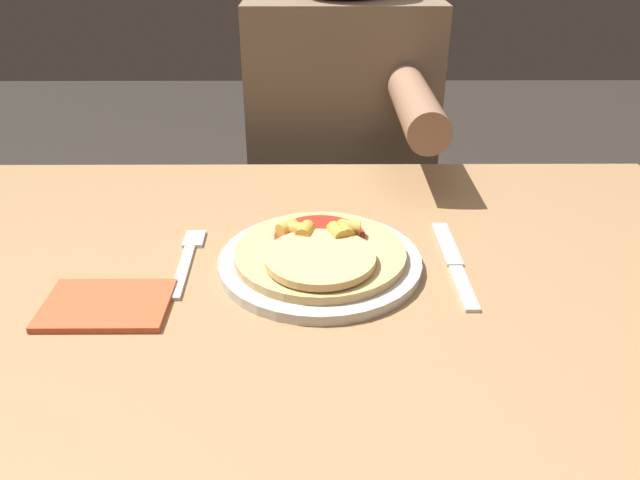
{
  "coord_description": "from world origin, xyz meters",
  "views": [
    {
      "loc": [
        0.03,
        -0.65,
        1.18
      ],
      "look_at": [
        0.04,
        0.06,
        0.8
      ],
      "focal_mm": 35.0,
      "sensor_mm": 36.0,
      "label": 1
    }
  ],
  "objects_px": {
    "plate": "(320,262)",
    "fork": "(188,257)",
    "pizza": "(320,252)",
    "person_diner": "(342,149)",
    "knife": "(454,263)",
    "dining_table": "(293,359)"
  },
  "relations": [
    {
      "from": "dining_table",
      "to": "person_diner",
      "type": "relative_size",
      "value": 1.04
    },
    {
      "from": "dining_table",
      "to": "fork",
      "type": "bearing_deg",
      "value": 151.34
    },
    {
      "from": "pizza",
      "to": "fork",
      "type": "relative_size",
      "value": 1.28
    },
    {
      "from": "dining_table",
      "to": "pizza",
      "type": "bearing_deg",
      "value": 55.26
    },
    {
      "from": "plate",
      "to": "knife",
      "type": "relative_size",
      "value": 1.21
    },
    {
      "from": "dining_table",
      "to": "fork",
      "type": "xyz_separation_m",
      "value": [
        -0.14,
        0.08,
        0.11
      ]
    },
    {
      "from": "fork",
      "to": "knife",
      "type": "xyz_separation_m",
      "value": [
        0.36,
        -0.02,
        0.0
      ]
    },
    {
      "from": "plate",
      "to": "person_diner",
      "type": "xyz_separation_m",
      "value": [
        0.05,
        0.6,
        -0.06
      ]
    },
    {
      "from": "plate",
      "to": "fork",
      "type": "bearing_deg",
      "value": 173.27
    },
    {
      "from": "pizza",
      "to": "knife",
      "type": "height_order",
      "value": "pizza"
    },
    {
      "from": "plate",
      "to": "fork",
      "type": "relative_size",
      "value": 1.52
    },
    {
      "from": "pizza",
      "to": "fork",
      "type": "distance_m",
      "value": 0.18
    },
    {
      "from": "person_diner",
      "to": "dining_table",
      "type": "bearing_deg",
      "value": -97.7
    },
    {
      "from": "pizza",
      "to": "fork",
      "type": "xyz_separation_m",
      "value": [
        -0.18,
        0.02,
        -0.02
      ]
    },
    {
      "from": "fork",
      "to": "person_diner",
      "type": "xyz_separation_m",
      "value": [
        0.23,
        0.58,
        -0.06
      ]
    },
    {
      "from": "person_diner",
      "to": "knife",
      "type": "bearing_deg",
      "value": -77.99
    },
    {
      "from": "dining_table",
      "to": "fork",
      "type": "height_order",
      "value": "fork"
    },
    {
      "from": "knife",
      "to": "dining_table",
      "type": "bearing_deg",
      "value": -164.39
    },
    {
      "from": "plate",
      "to": "person_diner",
      "type": "distance_m",
      "value": 0.6
    },
    {
      "from": "pizza",
      "to": "person_diner",
      "type": "distance_m",
      "value": 0.61
    },
    {
      "from": "pizza",
      "to": "fork",
      "type": "height_order",
      "value": "pizza"
    },
    {
      "from": "dining_table",
      "to": "plate",
      "type": "relative_size",
      "value": 4.68
    }
  ]
}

